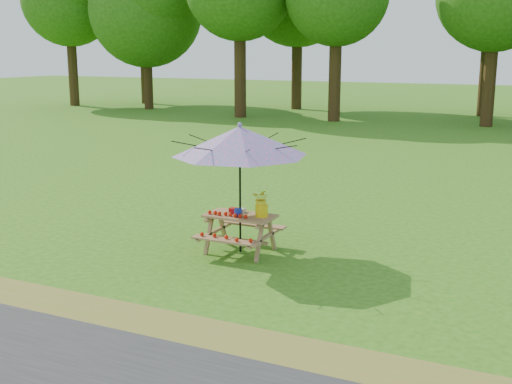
% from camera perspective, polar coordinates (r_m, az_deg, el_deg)
% --- Properties ---
extents(ground, '(120.00, 120.00, 0.00)m').
position_cam_1_polar(ground, '(10.32, 3.22, -6.98)').
color(ground, '#2C6713').
rests_on(ground, ground).
extents(drygrass_strip, '(120.00, 1.20, 0.01)m').
position_cam_1_polar(drygrass_strip, '(7.98, -4.53, -13.04)').
color(drygrass_strip, olive).
rests_on(drygrass_strip, ground).
extents(picnic_table, '(1.20, 1.32, 0.67)m').
position_cam_1_polar(picnic_table, '(11.12, -1.41, -3.75)').
color(picnic_table, '#936342').
rests_on(picnic_table, ground).
extents(patio_umbrella, '(2.71, 2.71, 2.26)m').
position_cam_1_polar(patio_umbrella, '(10.78, -1.45, 4.56)').
color(patio_umbrella, black).
rests_on(patio_umbrella, ground).
extents(produce_bins, '(0.28, 0.39, 0.13)m').
position_cam_1_polar(produce_bins, '(11.05, -1.67, -1.73)').
color(produce_bins, '#B20E13').
rests_on(produce_bins, picnic_table).
extents(tomatoes_row, '(0.77, 0.13, 0.07)m').
position_cam_1_polar(tomatoes_row, '(10.93, -2.54, -1.99)').
color(tomatoes_row, red).
rests_on(tomatoes_row, picnic_table).
extents(flower_bucket, '(0.30, 0.26, 0.48)m').
position_cam_1_polar(flower_bucket, '(10.85, 0.50, -0.89)').
color(flower_bucket, yellow).
rests_on(flower_bucket, picnic_table).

